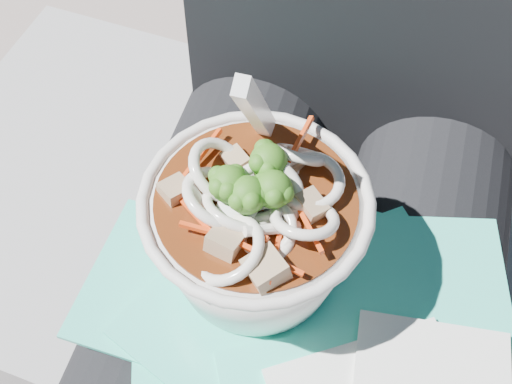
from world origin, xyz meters
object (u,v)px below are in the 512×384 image
(stone_ledge, at_px, (309,335))
(lap, at_px, (291,340))
(udon_bowl, at_px, (256,226))
(plastic_bag, at_px, (297,304))
(person_body, at_px, (316,245))

(stone_ledge, xyz_separation_m, lap, (0.00, -0.15, 0.32))
(stone_ledge, relative_size, udon_bowl, 4.78)
(plastic_bag, bearing_deg, stone_ledge, 91.02)
(lap, bearing_deg, udon_bowl, 161.99)
(stone_ledge, bearing_deg, lap, -90.00)
(lap, xyz_separation_m, plastic_bag, (0.00, -0.01, 0.09))
(stone_ledge, distance_m, person_body, 0.34)
(lap, height_order, plastic_bag, plastic_bag)
(stone_ledge, bearing_deg, person_body, -90.00)
(lap, height_order, udon_bowl, udon_bowl)
(lap, bearing_deg, person_body, 90.00)
(plastic_bag, height_order, udon_bowl, udon_bowl)
(stone_ledge, distance_m, lap, 0.35)
(lap, relative_size, udon_bowl, 2.29)
(stone_ledge, distance_m, udon_bowl, 0.50)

